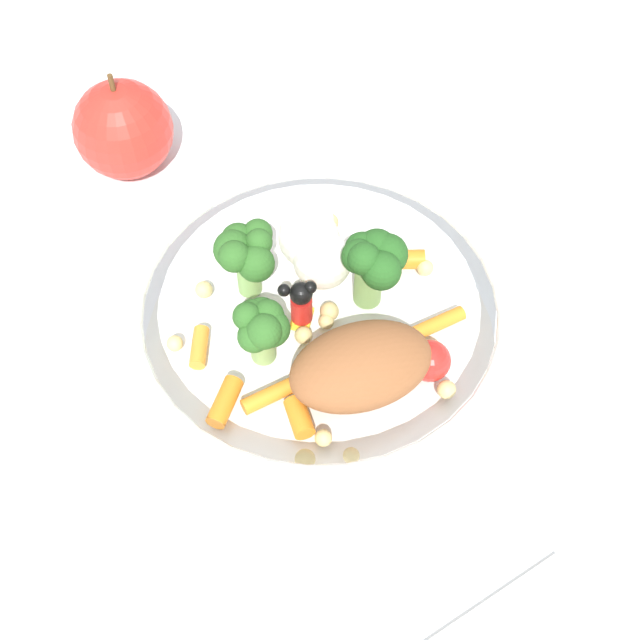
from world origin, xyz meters
TOP-DOWN VIEW (x-y plane):
  - ground_plane at (0.00, 0.00)m, footprint 2.40×2.40m
  - food_container at (-0.02, 0.01)m, footprint 0.22×0.22m
  - loose_apple at (0.09, -0.16)m, footprint 0.07×0.07m

SIDE VIEW (x-z plane):
  - ground_plane at x=0.00m, z-range 0.00..0.00m
  - food_container at x=-0.02m, z-range 0.00..0.06m
  - loose_apple at x=0.09m, z-range -0.01..0.07m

